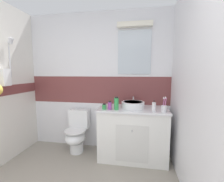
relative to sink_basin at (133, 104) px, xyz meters
The scene contains 10 objects.
wall_back_tiled 0.81m from the sink_basin, 154.48° to the left, with size 3.20×0.20×2.50m.
wall_right_plain 1.21m from the sink_basin, 53.79° to the right, with size 0.10×3.48×2.50m, color white.
vanity_cabinet 0.48m from the sink_basin, 84.04° to the right, with size 1.10×0.58×0.85m.
sink_basin is the anchor object (origin of this frame).
toilet 1.13m from the sink_basin, behind, with size 0.37×0.50×0.76m.
toothbrush_cup 0.50m from the sink_basin, 23.66° to the right, with size 0.08×0.08×0.23m.
soap_dispenser 0.37m from the sink_basin, 32.39° to the right, with size 0.06×0.06×0.18m.
hair_gel_jar 0.48m from the sink_basin, 156.90° to the right, with size 0.07×0.07×0.09m.
mouthwash_bottle 0.31m from the sink_basin, 145.64° to the right, with size 0.07×0.07×0.20m.
lotion_bottle_short 0.40m from the sink_basin, 152.41° to the right, with size 0.06×0.06×0.14m.
Camera 1 is at (0.74, -0.31, 1.42)m, focal length 24.26 mm.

